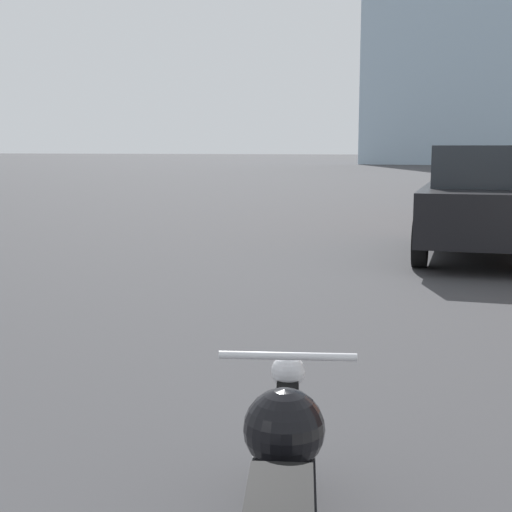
# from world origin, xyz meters

# --- Properties ---
(parked_car_black) EXTENTS (2.22, 4.51, 1.69)m
(parked_car_black) POSITION_xyz_m (3.20, 12.60, 0.86)
(parked_car_black) COLOR black
(parked_car_black) RESTS_ON ground_plane
(parked_car_silver) EXTENTS (2.16, 4.66, 1.73)m
(parked_car_silver) POSITION_xyz_m (3.06, 23.25, 0.85)
(parked_car_silver) COLOR #BCBCC1
(parked_car_silver) RESTS_ON ground_plane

